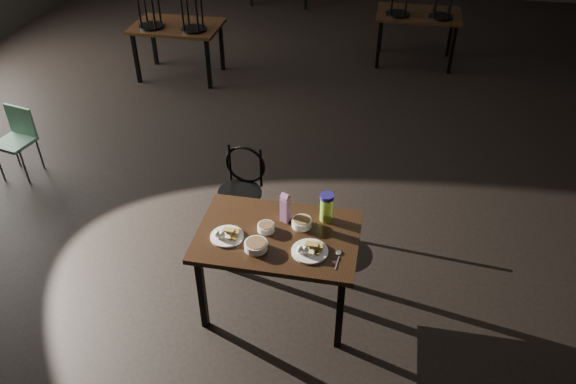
% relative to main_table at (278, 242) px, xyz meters
% --- Properties ---
extents(main_table, '(1.20, 0.80, 0.75)m').
position_rel_main_table_xyz_m(main_table, '(0.00, 0.00, 0.00)').
color(main_table, black).
rests_on(main_table, ground).
extents(plate_left, '(0.25, 0.25, 0.08)m').
position_rel_main_table_xyz_m(plate_left, '(-0.36, -0.10, 0.10)').
color(plate_left, white).
rests_on(plate_left, main_table).
extents(plate_right, '(0.26, 0.26, 0.09)m').
position_rel_main_table_xyz_m(plate_right, '(0.26, -0.15, 0.10)').
color(plate_right, white).
rests_on(plate_right, main_table).
extents(bowl_near, '(0.13, 0.13, 0.05)m').
position_rel_main_table_xyz_m(bowl_near, '(-0.10, 0.03, 0.11)').
color(bowl_near, white).
rests_on(bowl_near, main_table).
extents(bowl_far, '(0.15, 0.15, 0.06)m').
position_rel_main_table_xyz_m(bowl_far, '(0.16, 0.13, 0.11)').
color(bowl_far, white).
rests_on(bowl_far, main_table).
extents(bowl_big, '(0.17, 0.17, 0.06)m').
position_rel_main_table_xyz_m(bowl_big, '(-0.12, -0.18, 0.11)').
color(bowl_big, white).
rests_on(bowl_big, main_table).
extents(juice_carton, '(0.08, 0.08, 0.25)m').
position_rel_main_table_xyz_m(juice_carton, '(0.02, 0.17, 0.20)').
color(juice_carton, '#811773').
rests_on(juice_carton, main_table).
extents(water_bottle, '(0.13, 0.13, 0.24)m').
position_rel_main_table_xyz_m(water_bottle, '(0.33, 0.24, 0.20)').
color(water_bottle, '#A9DB40').
rests_on(water_bottle, main_table).
extents(spoon, '(0.05, 0.21, 0.01)m').
position_rel_main_table_xyz_m(spoon, '(0.47, -0.13, 0.08)').
color(spoon, silver).
rests_on(spoon, main_table).
extents(bentwood_chair, '(0.41, 0.40, 0.84)m').
position_rel_main_table_xyz_m(bentwood_chair, '(-0.52, 0.91, -0.17)').
color(bentwood_chair, black).
rests_on(bentwood_chair, ground).
extents(school_chair, '(0.41, 0.41, 0.75)m').
position_rel_main_table_xyz_m(school_chair, '(-3.09, 1.38, -0.22)').
color(school_chair, '#72B28F').
rests_on(school_chair, ground).
extents(bg_table_left, '(1.20, 0.80, 1.48)m').
position_rel_main_table_xyz_m(bg_table_left, '(-2.26, 4.01, 0.08)').
color(bg_table_left, black).
rests_on(bg_table_left, ground).
extents(bg_table_right, '(1.20, 0.80, 1.48)m').
position_rel_main_table_xyz_m(bg_table_right, '(1.01, 5.14, 0.08)').
color(bg_table_right, black).
rests_on(bg_table_right, ground).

